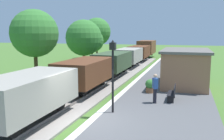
# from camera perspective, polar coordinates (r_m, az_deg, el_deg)

# --- Properties ---
(ground_plane) EXTENTS (160.00, 160.00, 0.00)m
(ground_plane) POSITION_cam_1_polar(r_m,az_deg,el_deg) (11.92, -6.48, -12.35)
(ground_plane) COLOR #47702D
(platform_slab) EXTENTS (6.00, 60.00, 0.25)m
(platform_slab) POSITION_cam_1_polar(r_m,az_deg,el_deg) (11.05, 9.31, -13.47)
(platform_slab) COLOR #565659
(platform_slab) RESTS_ON ground
(platform_edge_stripe) EXTENTS (0.36, 60.00, 0.01)m
(platform_edge_stripe) POSITION_cam_1_polar(r_m,az_deg,el_deg) (11.68, -4.67, -11.44)
(platform_edge_stripe) COLOR silver
(platform_edge_stripe) RESTS_ON platform_slab
(track_ballast) EXTENTS (3.80, 60.00, 0.12)m
(track_ballast) POSITION_cam_1_polar(r_m,az_deg,el_deg) (13.01, -16.35, -10.55)
(track_ballast) COLOR gray
(track_ballast) RESTS_ON ground
(rail_near) EXTENTS (0.07, 60.00, 0.14)m
(rail_near) POSITION_cam_1_polar(r_m,az_deg,el_deg) (12.60, -13.61, -10.45)
(rail_near) COLOR slate
(rail_near) RESTS_ON track_ballast
(rail_far) EXTENTS (0.07, 60.00, 0.14)m
(rail_far) POSITION_cam_1_polar(r_m,az_deg,el_deg) (13.37, -18.98, -9.56)
(rail_far) COLOR slate
(rail_far) RESTS_ON track_ballast
(freight_train) EXTENTS (2.50, 39.20, 2.72)m
(freight_train) POSITION_cam_1_polar(r_m,az_deg,el_deg) (27.41, 2.68, 2.77)
(freight_train) COLOR gray
(freight_train) RESTS_ON rail_near
(station_hut) EXTENTS (3.50, 5.80, 2.78)m
(station_hut) POSITION_cam_1_polar(r_m,az_deg,el_deg) (19.59, 16.83, 0.63)
(station_hut) COLOR #9E6B4C
(station_hut) RESTS_ON platform_slab
(bench_near_hut) EXTENTS (0.42, 1.50, 0.91)m
(bench_near_hut) POSITION_cam_1_polar(r_m,az_deg,el_deg) (15.04, 14.04, -5.23)
(bench_near_hut) COLOR black
(bench_near_hut) RESTS_ON platform_slab
(bench_down_platform) EXTENTS (0.42, 1.50, 0.91)m
(bench_down_platform) POSITION_cam_1_polar(r_m,az_deg,el_deg) (24.03, 15.43, -0.13)
(bench_down_platform) COLOR black
(bench_down_platform) RESTS_ON platform_slab
(person_waiting) EXTENTS (0.38, 0.45, 1.71)m
(person_waiting) POSITION_cam_1_polar(r_m,az_deg,el_deg) (14.20, 10.09, -4.00)
(person_waiting) COLOR black
(person_waiting) RESTS_ON platform_slab
(potted_planter) EXTENTS (0.64, 0.64, 0.92)m
(potted_planter) POSITION_cam_1_polar(r_m,az_deg,el_deg) (16.70, 8.91, -3.69)
(potted_planter) COLOR brown
(potted_planter) RESTS_ON platform_slab
(lamp_post_near) EXTENTS (0.28, 0.28, 3.70)m
(lamp_post_near) POSITION_cam_1_polar(r_m,az_deg,el_deg) (12.04, 0.19, 1.69)
(lamp_post_near) COLOR black
(lamp_post_near) RESTS_ON platform_slab
(tree_trackside_mid) EXTENTS (3.57, 3.57, 6.03)m
(tree_trackside_mid) POSITION_cam_1_polar(r_m,az_deg,el_deg) (19.22, -17.76, 8.16)
(tree_trackside_mid) COLOR #4C3823
(tree_trackside_mid) RESTS_ON ground
(tree_trackside_far) EXTENTS (3.86, 3.86, 5.71)m
(tree_trackside_far) POSITION_cam_1_polar(r_m,az_deg,el_deg) (26.29, -6.65, 7.53)
(tree_trackside_far) COLOR #4C3823
(tree_trackside_far) RESTS_ON ground
(tree_field_left) EXTENTS (3.29, 3.29, 4.84)m
(tree_field_left) POSITION_cam_1_polar(r_m,az_deg,el_deg) (34.63, -4.72, 6.85)
(tree_field_left) COLOR #4C3823
(tree_field_left) RESTS_ON ground
(tree_field_distant) EXTENTS (4.70, 4.70, 6.85)m
(tree_field_distant) POSITION_cam_1_polar(r_m,az_deg,el_deg) (41.54, -3.60, 8.96)
(tree_field_distant) COLOR #4C3823
(tree_field_distant) RESTS_ON ground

